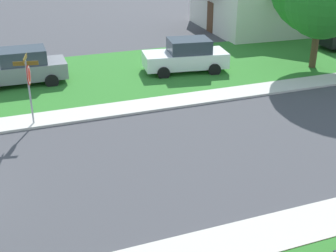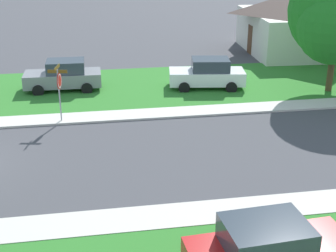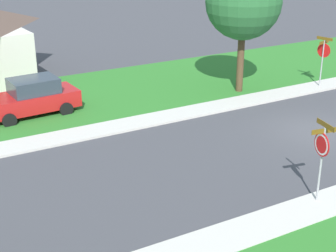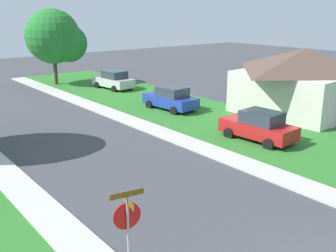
{
  "view_description": "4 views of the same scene",
  "coord_description": "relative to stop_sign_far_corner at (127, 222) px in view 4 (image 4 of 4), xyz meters",
  "views": [
    {
      "loc": [
        12.39,
        3.65,
        7.29
      ],
      "look_at": [
        0.38,
        8.17,
        1.4
      ],
      "focal_mm": 47.96,
      "sensor_mm": 36.0,
      "label": 1
    },
    {
      "loc": [
        17.66,
        5.84,
        8.41
      ],
      "look_at": [
        0.38,
        8.73,
        1.4
      ],
      "focal_mm": 51.62,
      "sensor_mm": 36.0,
      "label": 2
    },
    {
      "loc": [
        -14.67,
        15.67,
        8.44
      ],
      "look_at": [
        0.7,
        6.98,
        1.4
      ],
      "focal_mm": 54.99,
      "sensor_mm": 36.0,
      "label": 3
    },
    {
      "loc": [
        -9.29,
        -3.37,
        7.16
      ],
      "look_at": [
        2.97,
        11.89,
        1.4
      ],
      "focal_mm": 42.32,
      "sensor_mm": 36.0,
      "label": 4
    }
  ],
  "objects": [
    {
      "name": "sidewalk_east",
      "position": [
        9.1,
        7.61,
        -1.84
      ],
      "size": [
        1.4,
        56.0,
        0.1
      ],
      "primitive_type": "cube",
      "color": "beige",
      "rests_on": "ground"
    },
    {
      "name": "lawn_east",
      "position": [
        13.8,
        7.61,
        -1.85
      ],
      "size": [
        8.0,
        56.0,
        0.08
      ],
      "primitive_type": "cube",
      "color": "#2D7528",
      "rests_on": "ground"
    },
    {
      "name": "sidewalk_west",
      "position": [
        -0.3,
        7.61,
        -1.84
      ],
      "size": [
        1.4,
        56.0,
        0.1
      ],
      "primitive_type": "cube",
      "color": "beige",
      "rests_on": "ground"
    },
    {
      "name": "stop_sign_far_corner",
      "position": [
        0.0,
        0.0,
        0.0
      ],
      "size": [
        0.91,
        0.91,
        2.77
      ],
      "color": "#9E9EA3",
      "rests_on": "ground"
    },
    {
      "name": "car_blue_kerbside_mid",
      "position": [
        13.15,
        14.36,
        -1.01
      ],
      "size": [
        2.27,
        4.42,
        1.76
      ],
      "color": "#1E389E",
      "rests_on": "ground"
    },
    {
      "name": "car_silver_across_road",
      "position": [
        14.04,
        23.9,
        -1.01
      ],
      "size": [
        2.35,
        4.45,
        1.76
      ],
      "color": "silver",
      "rests_on": "ground"
    },
    {
      "name": "car_red_behind_trees",
      "position": [
        12.46,
        5.67,
        -1.01
      ],
      "size": [
        2.25,
        4.41,
        1.76
      ],
      "color": "red",
      "rests_on": "ground"
    },
    {
      "name": "tree_sidewalk_mid",
      "position": [
        11.1,
        29.25,
        2.66
      ],
      "size": [
        5.61,
        5.22,
        7.33
      ],
      "color": "#4C3823",
      "rests_on": "ground"
    },
    {
      "name": "house_right_setback",
      "position": [
        20.39,
        8.11,
        0.49
      ],
      "size": [
        9.52,
        8.41,
        4.6
      ],
      "color": "silver",
      "rests_on": "ground"
    }
  ]
}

